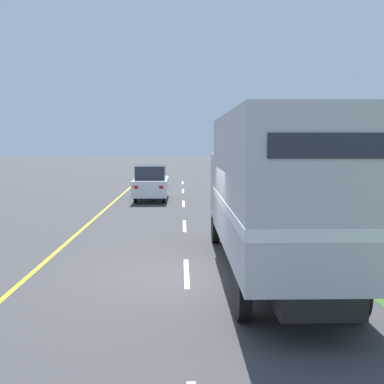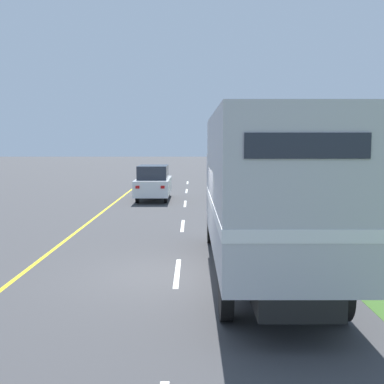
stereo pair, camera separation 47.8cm
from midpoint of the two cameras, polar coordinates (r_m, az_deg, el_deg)
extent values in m
plane|color=#3D3D3F|center=(11.50, -0.42, -9.81)|extent=(200.00, 200.00, 0.00)
cube|color=yellow|center=(28.66, -7.49, -0.44)|extent=(0.12, 66.47, 0.01)
cube|color=white|center=(11.70, -0.41, -9.53)|extent=(0.12, 2.60, 0.01)
cube|color=white|center=(18.15, -0.20, -4.01)|extent=(0.12, 2.60, 0.01)
cube|color=white|center=(24.68, -0.10, -1.39)|extent=(0.12, 2.60, 0.01)
cube|color=white|center=(31.24, -0.05, 0.13)|extent=(0.12, 2.60, 0.01)
cube|color=white|center=(37.81, -0.01, 1.12)|extent=(0.12, 2.60, 0.01)
cylinder|color=black|center=(15.04, 3.34, -4.15)|extent=(0.22, 1.00, 1.00)
cylinder|color=black|center=(15.28, 10.91, -4.08)|extent=(0.22, 1.00, 1.00)
cylinder|color=black|center=(8.63, 5.80, -11.74)|extent=(0.22, 1.00, 1.00)
cylinder|color=black|center=(9.05, 18.84, -11.19)|extent=(0.22, 1.00, 1.00)
cube|color=black|center=(11.49, 9.42, -6.42)|extent=(1.29, 8.79, 0.36)
cube|color=#B7B7BC|center=(10.23, 10.51, 1.13)|extent=(2.34, 6.69, 2.84)
cube|color=white|center=(10.28, 10.46, -1.63)|extent=(2.36, 6.71, 0.20)
cube|color=#232833|center=(6.92, 15.62, 5.30)|extent=(1.76, 0.03, 0.36)
cube|color=#B7B7BC|center=(14.60, 7.39, 0.70)|extent=(2.25, 2.10, 1.90)
cube|color=#283342|center=(15.63, 6.92, 1.92)|extent=(1.99, 0.03, 0.85)
cylinder|color=black|center=(27.84, -5.20, 0.08)|extent=(0.16, 0.66, 0.66)
cylinder|color=black|center=(27.75, -2.17, 0.08)|extent=(0.16, 0.66, 0.66)
cylinder|color=black|center=(25.12, -5.79, -0.54)|extent=(0.16, 0.66, 0.66)
cylinder|color=black|center=(25.01, -2.42, -0.55)|extent=(0.16, 0.66, 0.66)
cube|color=white|center=(26.38, -3.89, 0.70)|extent=(1.80, 4.44, 0.85)
cube|color=#282D38|center=(26.14, -3.93, 2.37)|extent=(1.55, 2.44, 0.72)
cube|color=red|center=(24.21, -5.75, 0.58)|extent=(0.20, 0.03, 0.14)
cube|color=red|center=(24.11, -2.77, 0.58)|extent=(0.20, 0.03, 0.14)
cylinder|color=#9E9EA3|center=(20.72, 14.89, 0.26)|extent=(0.09, 0.09, 2.33)
cylinder|color=#9E9EA3|center=(21.18, 19.00, 0.25)|extent=(0.09, 0.09, 2.33)
cube|color=#196B33|center=(20.90, 17.01, 1.68)|extent=(2.24, 0.06, 1.28)
cube|color=#196B33|center=(21.09, 19.06, 3.88)|extent=(0.72, 0.06, 0.32)
cube|color=silver|center=(20.86, 17.04, 1.67)|extent=(1.75, 0.02, 0.23)
cylinder|color=brown|center=(34.27, 14.71, 2.18)|extent=(0.43, 0.43, 2.08)
sphere|color=#2D702D|center=(34.22, 14.82, 6.41)|extent=(3.73, 3.73, 3.73)
cylinder|color=#4C3823|center=(43.28, 13.10, 2.64)|extent=(0.41, 0.41, 1.64)
sphere|color=#387A33|center=(43.22, 13.17, 5.78)|extent=(3.88, 3.88, 3.88)
cylinder|color=white|center=(11.78, 19.66, -7.40)|extent=(0.07, 0.07, 0.95)
cylinder|color=orange|center=(11.72, 19.71, -6.13)|extent=(0.08, 0.08, 0.10)
camera|label=1|loc=(0.24, -89.27, 0.07)|focal=45.00mm
camera|label=2|loc=(0.24, 90.73, -0.07)|focal=45.00mm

